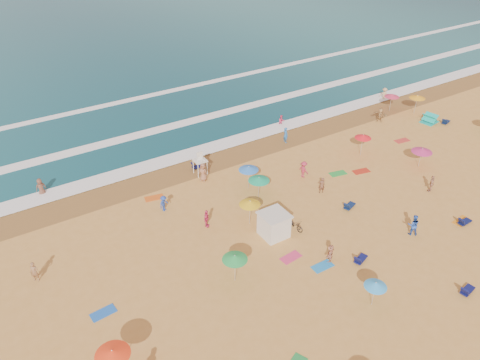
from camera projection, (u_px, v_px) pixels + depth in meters
ground at (302, 218)px, 40.28m from camera, size 220.00×220.00×0.00m
ocean at (56, 15)px, 99.97m from camera, size 220.00×140.00×0.18m
wet_sand at (227, 157)px, 49.16m from camera, size 220.00×220.00×0.00m
surf_foam at (189, 124)px, 55.38m from camera, size 200.00×18.70×0.05m
cabana at (274, 225)px, 37.84m from camera, size 2.00×2.00×2.00m
cabana_roof at (274, 215)px, 37.27m from camera, size 2.20×2.20×0.12m
bicycle at (294, 225)px, 38.77m from camera, size 1.00×1.87×0.93m
lifeguard_stand at (200, 165)px, 45.74m from camera, size 1.20×1.20×2.10m
beach_umbrellas at (343, 183)px, 41.02m from camera, size 56.38×28.98×0.81m
loungers at (368, 214)px, 40.48m from camera, size 50.00×25.81×0.34m
towels at (303, 238)px, 38.07m from camera, size 39.74×24.34×0.03m
popup_tents at (473, 136)px, 51.78m from camera, size 2.56×13.67×1.20m
beachgoers at (278, 183)px, 43.46m from camera, size 51.52×24.33×2.14m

